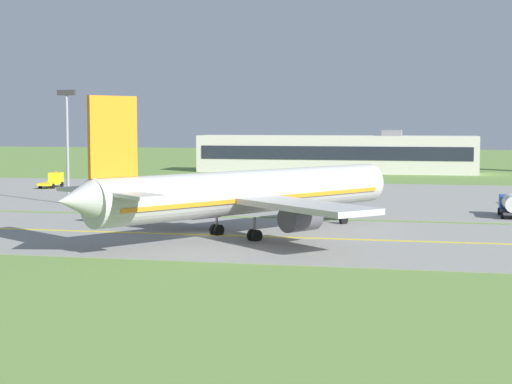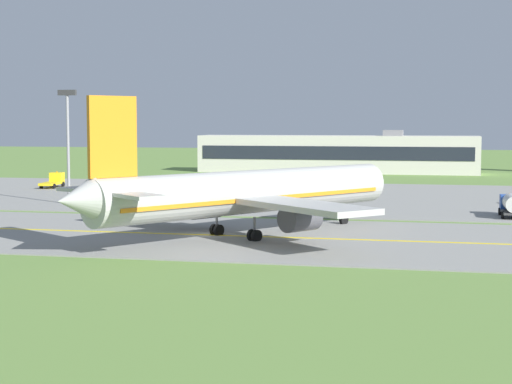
{
  "view_description": "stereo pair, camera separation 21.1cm",
  "coord_description": "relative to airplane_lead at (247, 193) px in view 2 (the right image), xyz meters",
  "views": [
    {
      "loc": [
        20.98,
        -73.64,
        10.66
      ],
      "look_at": [
        4.17,
        2.47,
        4.0
      ],
      "focal_mm": 57.92,
      "sensor_mm": 36.0,
      "label": 1
    },
    {
      "loc": [
        21.19,
        -73.59,
        10.66
      ],
      "look_at": [
        4.17,
        2.47,
        4.0
      ],
      "focal_mm": 57.92,
      "sensor_mm": 36.0,
      "label": 2
    }
  ],
  "objects": [
    {
      "name": "airplane_lead",
      "position": [
        0.0,
        0.0,
        0.0
      ],
      "size": [
        28.92,
        34.57,
        12.7
      ],
      "color": "#ADADA8",
      "rests_on": "ground"
    },
    {
      "name": "taxiway_strip",
      "position": [
        -3.89,
        -0.07,
        -4.08
      ],
      "size": [
        240.0,
        28.0,
        0.1
      ],
      "primitive_type": "cube",
      "color": "gray",
      "rests_on": "ground"
    },
    {
      "name": "service_truck_catering",
      "position": [
        -43.59,
        48.95,
        -2.95
      ],
      "size": [
        2.83,
        6.57,
        2.59
      ],
      "color": "yellow",
      "rests_on": "ground"
    },
    {
      "name": "ground_plane",
      "position": [
        -3.89,
        -0.07,
        -4.13
      ],
      "size": [
        500.0,
        500.0,
        0.0
      ],
      "primitive_type": "plane",
      "color": "olive"
    },
    {
      "name": "service_truck_baggage",
      "position": [
        25.07,
        21.2,
        -2.6
      ],
      "size": [
        2.46,
        6.05,
        2.65
      ],
      "color": "#264CA5",
      "rests_on": "ground"
    },
    {
      "name": "terminal_building",
      "position": [
        -3.87,
        98.97,
        -0.24
      ],
      "size": [
        58.15,
        9.56,
        8.93
      ],
      "color": "beige",
      "rests_on": "ground"
    },
    {
      "name": "taxiway_centreline",
      "position": [
        -3.89,
        -0.07,
        -4.03
      ],
      "size": [
        220.0,
        0.6,
        0.01
      ],
      "primitive_type": "cube",
      "color": "yellow",
      "rests_on": "taxiway_strip"
    },
    {
      "name": "apron_light_mast",
      "position": [
        -29.29,
        24.24,
        5.19
      ],
      "size": [
        2.4,
        0.5,
        14.7
      ],
      "color": "gray",
      "rests_on": "ground"
    },
    {
      "name": "apron_pad",
      "position": [
        6.11,
        41.93,
        -4.08
      ],
      "size": [
        140.0,
        52.0,
        0.1
      ],
      "primitive_type": "cube",
      "color": "gray",
      "rests_on": "ground"
    }
  ]
}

